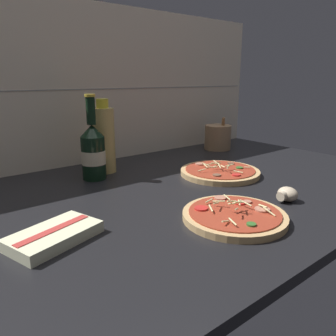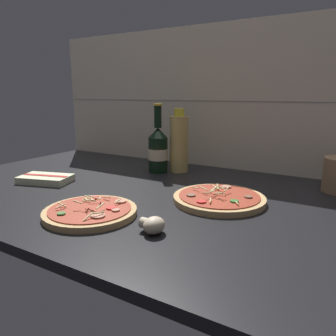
{
  "view_description": "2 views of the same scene",
  "coord_description": "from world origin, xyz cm",
  "px_view_note": "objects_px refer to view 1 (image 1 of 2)",
  "views": [
    {
      "loc": [
        -58.0,
        -68.95,
        33.92
      ],
      "look_at": [
        0.11,
        4.16,
        8.19
      ],
      "focal_mm": 35.0,
      "sensor_mm": 36.0,
      "label": 1
    },
    {
      "loc": [
        54.85,
        -81.73,
        33.02
      ],
      "look_at": [
        4.47,
        2.47,
        10.57
      ],
      "focal_mm": 35.0,
      "sensor_mm": 36.0,
      "label": 2
    }
  ],
  "objects_px": {
    "beer_bottle": "(93,151)",
    "utensil_crock": "(218,137)",
    "mushroom_left": "(287,194)",
    "dish_towel": "(54,235)",
    "pizza_near": "(234,215)",
    "pizza_far": "(220,172)",
    "oil_bottle": "(104,139)"
  },
  "relations": [
    {
      "from": "beer_bottle",
      "to": "utensil_crock",
      "type": "relative_size",
      "value": 1.86
    },
    {
      "from": "mushroom_left",
      "to": "dish_towel",
      "type": "bearing_deg",
      "value": 163.67
    },
    {
      "from": "beer_bottle",
      "to": "mushroom_left",
      "type": "relative_size",
      "value": 4.67
    },
    {
      "from": "pizza_near",
      "to": "dish_towel",
      "type": "height_order",
      "value": "pizza_near"
    },
    {
      "from": "mushroom_left",
      "to": "utensil_crock",
      "type": "bearing_deg",
      "value": 59.12
    },
    {
      "from": "beer_bottle",
      "to": "utensil_crock",
      "type": "distance_m",
      "value": 0.65
    },
    {
      "from": "dish_towel",
      "to": "pizza_near",
      "type": "bearing_deg",
      "value": -23.14
    },
    {
      "from": "beer_bottle",
      "to": "dish_towel",
      "type": "xyz_separation_m",
      "value": [
        -0.25,
        -0.34,
        -0.08
      ]
    },
    {
      "from": "pizza_far",
      "to": "mushroom_left",
      "type": "bearing_deg",
      "value": -98.94
    },
    {
      "from": "mushroom_left",
      "to": "dish_towel",
      "type": "height_order",
      "value": "mushroom_left"
    },
    {
      "from": "mushroom_left",
      "to": "pizza_near",
      "type": "bearing_deg",
      "value": 177.25
    },
    {
      "from": "beer_bottle",
      "to": "dish_towel",
      "type": "distance_m",
      "value": 0.43
    },
    {
      "from": "oil_bottle",
      "to": "pizza_far",
      "type": "bearing_deg",
      "value": -43.8
    },
    {
      "from": "pizza_near",
      "to": "oil_bottle",
      "type": "distance_m",
      "value": 0.55
    },
    {
      "from": "pizza_near",
      "to": "mushroom_left",
      "type": "distance_m",
      "value": 0.2
    },
    {
      "from": "beer_bottle",
      "to": "oil_bottle",
      "type": "bearing_deg",
      "value": 37.36
    },
    {
      "from": "beer_bottle",
      "to": "mushroom_left",
      "type": "height_order",
      "value": "beer_bottle"
    },
    {
      "from": "oil_bottle",
      "to": "dish_towel",
      "type": "relative_size",
      "value": 1.27
    },
    {
      "from": "pizza_far",
      "to": "utensil_crock",
      "type": "bearing_deg",
      "value": 44.36
    },
    {
      "from": "oil_bottle",
      "to": "dish_towel",
      "type": "height_order",
      "value": "oil_bottle"
    },
    {
      "from": "dish_towel",
      "to": "mushroom_left",
      "type": "bearing_deg",
      "value": -16.33
    },
    {
      "from": "pizza_far",
      "to": "beer_bottle",
      "type": "bearing_deg",
      "value": 147.63
    },
    {
      "from": "mushroom_left",
      "to": "pizza_far",
      "type": "bearing_deg",
      "value": 81.06
    },
    {
      "from": "pizza_near",
      "to": "mushroom_left",
      "type": "xyz_separation_m",
      "value": [
        0.2,
        -0.01,
        0.01
      ]
    },
    {
      "from": "pizza_near",
      "to": "pizza_far",
      "type": "xyz_separation_m",
      "value": [
        0.24,
        0.27,
        0.0
      ]
    },
    {
      "from": "pizza_far",
      "to": "oil_bottle",
      "type": "height_order",
      "value": "oil_bottle"
    },
    {
      "from": "pizza_near",
      "to": "beer_bottle",
      "type": "relative_size",
      "value": 0.89
    },
    {
      "from": "oil_bottle",
      "to": "dish_towel",
      "type": "distance_m",
      "value": 0.51
    },
    {
      "from": "pizza_near",
      "to": "beer_bottle",
      "type": "height_order",
      "value": "beer_bottle"
    },
    {
      "from": "pizza_far",
      "to": "beer_bottle",
      "type": "xyz_separation_m",
      "value": [
        -0.35,
        0.22,
        0.08
      ]
    },
    {
      "from": "pizza_far",
      "to": "pizza_near",
      "type": "bearing_deg",
      "value": -131.99
    },
    {
      "from": "beer_bottle",
      "to": "dish_towel",
      "type": "bearing_deg",
      "value": -127.06
    }
  ]
}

